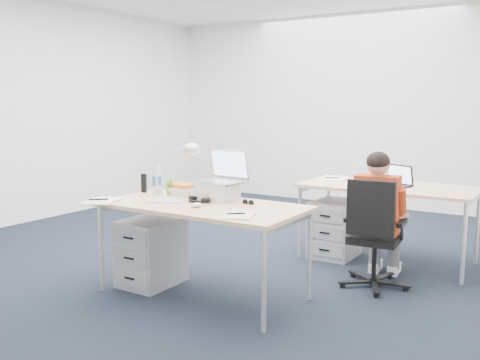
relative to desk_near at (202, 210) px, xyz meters
name	(u,v)px	position (x,y,z in m)	size (l,w,h in m)	color
floor	(216,261)	(-0.43, 0.80, -0.68)	(7.00, 7.00, 0.00)	black
room	(215,80)	(-0.43, 0.80, 1.03)	(6.02, 7.02, 2.80)	white
desk_near	(202,210)	(0.00, 0.00, 0.00)	(1.60, 0.80, 0.73)	#DDA97F
desk_far	(388,190)	(0.93, 1.69, 0.00)	(1.60, 0.80, 0.73)	#DDA97F
office_chair	(373,257)	(1.07, 0.89, -0.43)	(0.62, 0.62, 0.91)	black
seated_person	(380,218)	(1.06, 1.05, -0.13)	(0.36, 0.63, 1.11)	#AA3518
drawer_pedestal_near	(151,252)	(-0.52, -0.01, -0.41)	(0.40, 0.50, 0.55)	#A5A7AA
drawer_pedestal_far	(335,228)	(0.46, 1.58, -0.41)	(0.40, 0.50, 0.55)	#A5A7AA
silver_laptop	(217,176)	(0.00, 0.21, 0.24)	(0.37, 0.29, 0.40)	silver
wireless_keyboard	(165,201)	(-0.29, -0.10, 0.05)	(0.28, 0.11, 0.01)	white
computer_mouse	(196,205)	(0.04, -0.13, 0.06)	(0.06, 0.10, 0.03)	white
headphones	(199,199)	(-0.08, 0.07, 0.06)	(0.22, 0.17, 0.04)	black
can_koozie	(209,192)	(-0.05, 0.16, 0.11)	(0.08, 0.08, 0.13)	#131F3B
water_bottle	(157,178)	(-0.67, 0.25, 0.17)	(0.08, 0.08, 0.25)	silver
bear_figurine	(170,187)	(-0.47, 0.18, 0.12)	(0.07, 0.06, 0.14)	#417E21
book_stack	(183,189)	(-0.37, 0.24, 0.09)	(0.21, 0.16, 0.10)	silver
cordless_phone	(144,183)	(-0.75, 0.17, 0.13)	(0.04, 0.03, 0.16)	black
papers_left	(100,201)	(-0.74, -0.35, 0.05)	(0.22, 0.32, 0.01)	#EBE788
papers_right	(238,215)	(0.47, -0.22, 0.05)	(0.19, 0.27, 0.01)	#EBE788
sunglasses	(248,203)	(0.31, 0.18, 0.06)	(0.11, 0.05, 0.02)	black
desk_lamp	(170,168)	(-0.43, 0.13, 0.28)	(0.42, 0.15, 0.48)	silver
dark_laptop	(393,175)	(0.98, 1.66, 0.15)	(0.29, 0.28, 0.21)	black
far_cup	(410,181)	(1.12, 1.76, 0.09)	(0.07, 0.07, 0.09)	white
far_papers	(334,179)	(0.35, 1.79, 0.05)	(0.21, 0.30, 0.01)	white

